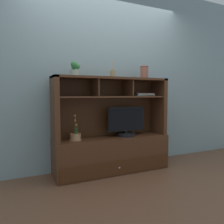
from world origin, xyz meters
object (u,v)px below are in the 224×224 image
(tv_monitor, at_px, (126,124))
(potted_orchid, at_px, (75,136))
(media_console, at_px, (112,143))
(ceramic_vase, at_px, (144,72))
(potted_succulent, at_px, (75,70))
(diffuser_bottle, at_px, (113,74))
(magazine_stack_left, at_px, (142,95))

(tv_monitor, xyz_separation_m, potted_orchid, (-0.74, 0.03, -0.13))
(media_console, relative_size, ceramic_vase, 8.59)
(potted_succulent, xyz_separation_m, ceramic_vase, (1.06, 0.02, 0.01))
(diffuser_bottle, relative_size, ceramic_vase, 1.30)
(potted_orchid, distance_m, potted_succulent, 0.87)
(potted_orchid, relative_size, magazine_stack_left, 0.97)
(magazine_stack_left, bearing_deg, tv_monitor, -169.49)
(media_console, xyz_separation_m, magazine_stack_left, (0.52, 0.02, 0.69))
(tv_monitor, xyz_separation_m, diffuser_bottle, (-0.21, 0.00, 0.71))
(diffuser_bottle, xyz_separation_m, potted_succulent, (-0.53, 0.02, 0.04))
(diffuser_bottle, distance_m, ceramic_vase, 0.54)
(potted_succulent, height_order, ceramic_vase, ceramic_vase)
(potted_succulent, bearing_deg, magazine_stack_left, 1.80)
(media_console, relative_size, magazine_stack_left, 4.72)
(magazine_stack_left, relative_size, ceramic_vase, 1.82)
(tv_monitor, bearing_deg, magazine_stack_left, 10.51)
(potted_orchid, height_order, ceramic_vase, ceramic_vase)
(media_console, xyz_separation_m, tv_monitor, (0.21, -0.04, 0.27))
(magazine_stack_left, xyz_separation_m, potted_succulent, (-1.05, -0.03, 0.32))
(media_console, relative_size, potted_orchid, 4.86)
(magazine_stack_left, bearing_deg, potted_succulent, -178.20)
(potted_orchid, height_order, diffuser_bottle, diffuser_bottle)
(potted_orchid, relative_size, ceramic_vase, 1.77)
(tv_monitor, bearing_deg, potted_succulent, 178.17)
(media_console, bearing_deg, potted_orchid, -179.51)
(ceramic_vase, bearing_deg, diffuser_bottle, -176.33)
(media_console, height_order, potted_succulent, potted_succulent)
(tv_monitor, distance_m, potted_succulent, 1.05)
(magazine_stack_left, bearing_deg, ceramic_vase, -45.13)
(tv_monitor, distance_m, magazine_stack_left, 0.52)
(potted_orchid, relative_size, potted_succulent, 1.78)
(diffuser_bottle, bearing_deg, magazine_stack_left, 5.71)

